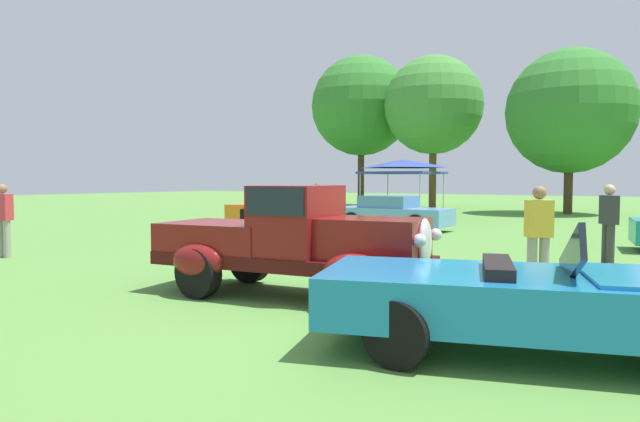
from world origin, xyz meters
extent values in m
plane|color=#568C3D|center=(0.00, 0.00, 0.00)|extent=(120.00, 120.00, 0.00)
cube|color=#400B0B|center=(-0.77, -0.02, 0.56)|extent=(4.40, 1.97, 0.20)
cube|color=maroon|center=(0.49, 0.14, 0.94)|extent=(1.70, 1.28, 0.60)
ellipsoid|color=silver|center=(1.30, 0.24, 0.92)|extent=(0.22, 0.54, 0.68)
cube|color=maroon|center=(-0.65, -0.01, 1.18)|extent=(1.18, 1.49, 1.04)
cube|color=black|center=(-0.65, -0.01, 1.48)|extent=(1.09, 1.51, 0.40)
cube|color=maroon|center=(-1.96, -0.18, 0.86)|extent=(2.01, 1.63, 0.48)
ellipsoid|color=maroon|center=(0.47, 0.86, 0.56)|extent=(0.96, 0.47, 0.52)
ellipsoid|color=maroon|center=(0.65, -0.57, 0.56)|extent=(0.96, 0.47, 0.52)
ellipsoid|color=maroon|center=(-2.05, 0.54, 0.56)|extent=(0.96, 0.47, 0.52)
ellipsoid|color=maroon|center=(-1.87, -0.89, 0.56)|extent=(0.96, 0.47, 0.52)
sphere|color=silver|center=(1.29, 0.68, 1.00)|extent=(0.18, 0.18, 0.18)
sphere|color=silver|center=(1.40, -0.19, 1.00)|extent=(0.18, 0.18, 0.18)
cylinder|color=black|center=(0.47, 0.86, 0.38)|extent=(0.76, 0.24, 0.76)
cylinder|color=black|center=(0.65, -0.57, 0.38)|extent=(0.76, 0.24, 0.76)
cylinder|color=black|center=(-2.05, 0.54, 0.38)|extent=(0.76, 0.24, 0.76)
cylinder|color=black|center=(-1.87, -0.89, 0.38)|extent=(0.76, 0.24, 0.76)
cube|color=#1E7AB7|center=(3.05, -1.01, 0.57)|extent=(4.72, 2.94, 0.52)
cube|color=black|center=(3.32, -0.93, 0.99)|extent=(0.43, 1.21, 0.82)
cube|color=black|center=(2.64, -1.14, 0.81)|extent=(0.62, 1.23, 0.28)
cylinder|color=black|center=(1.52, -0.68, 0.33)|extent=(0.66, 0.20, 0.66)
cylinder|color=black|center=(1.98, -2.15, 0.33)|extent=(0.66, 0.20, 0.66)
cube|color=orange|center=(-9.22, 11.07, 0.50)|extent=(4.36, 2.84, 0.60)
cube|color=#BB5914|center=(-9.37, 11.02, 1.00)|extent=(2.14, 1.92, 0.44)
cylinder|color=black|center=(-7.83, 10.70, 0.32)|extent=(0.64, 0.22, 0.64)
cylinder|color=black|center=(-10.14, 9.96, 0.32)|extent=(0.64, 0.22, 0.64)
cube|color=#669EDB|center=(-4.21, 11.03, 0.50)|extent=(4.05, 1.71, 0.60)
cube|color=#517EAF|center=(-4.38, 11.03, 1.00)|extent=(1.79, 1.46, 0.44)
cylinder|color=black|center=(-3.01, 10.25, 0.32)|extent=(0.64, 0.22, 0.64)
cylinder|color=black|center=(-5.43, 10.27, 0.32)|extent=(0.64, 0.22, 0.64)
cylinder|color=#7F7056|center=(-5.24, 7.53, 0.43)|extent=(0.16, 0.16, 0.86)
cylinder|color=#7F7056|center=(-5.15, 7.71, 0.43)|extent=(0.16, 0.16, 0.86)
cube|color=gold|center=(-5.19, 7.62, 1.16)|extent=(0.39, 0.47, 0.60)
sphere|color=brown|center=(-5.19, 7.62, 1.58)|extent=(0.22, 0.22, 0.22)
cylinder|color=#9E998E|center=(-8.69, -0.08, 0.43)|extent=(0.16, 0.16, 0.86)
cylinder|color=#9E998E|center=(-8.89, -0.14, 0.43)|extent=(0.16, 0.16, 0.86)
cube|color=#D1333D|center=(-8.79, -0.11, 1.16)|extent=(0.45, 0.34, 0.60)
sphere|color=#936B4C|center=(-8.79, -0.11, 1.58)|extent=(0.22, 0.22, 0.22)
cylinder|color=#9E998E|center=(2.24, 2.50, 0.43)|extent=(0.16, 0.16, 0.86)
cylinder|color=#9E998E|center=(2.41, 2.61, 0.43)|extent=(0.16, 0.16, 0.86)
cube|color=gold|center=(2.33, 2.55, 1.16)|extent=(0.47, 0.42, 0.60)
sphere|color=#936B4C|center=(2.33, 2.55, 1.58)|extent=(0.22, 0.22, 0.22)
cylinder|color=#383838|center=(2.98, 6.15, 0.43)|extent=(0.16, 0.16, 0.86)
cylinder|color=#383838|center=(3.08, 5.98, 0.43)|extent=(0.16, 0.16, 0.86)
cube|color=#2D2D33|center=(3.03, 6.06, 1.16)|extent=(0.41, 0.47, 0.60)
sphere|color=tan|center=(3.03, 6.06, 1.58)|extent=(0.22, 0.22, 0.22)
cylinder|color=#B7B7BC|center=(-4.80, 17.79, 1.02)|extent=(0.05, 0.05, 2.05)
cylinder|color=#B7B7BC|center=(-4.80, 14.95, 1.02)|extent=(0.05, 0.05, 2.05)
cylinder|color=#B7B7BC|center=(-7.64, 17.79, 1.02)|extent=(0.05, 0.05, 2.05)
cylinder|color=#B7B7BC|center=(-7.64, 14.95, 1.02)|extent=(0.05, 0.05, 2.05)
cube|color=#2D429E|center=(-6.22, 16.37, 2.10)|extent=(3.15, 3.15, 0.10)
pyramid|color=#2D429E|center=(-6.22, 16.37, 2.52)|extent=(3.09, 3.09, 0.38)
cylinder|color=#47331E|center=(-13.84, 26.56, 2.46)|extent=(0.44, 0.44, 4.93)
sphere|color=#337A2D|center=(-13.84, 26.56, 6.78)|extent=(6.72, 6.72, 6.72)
cylinder|color=brown|center=(-8.32, 25.56, 2.34)|extent=(0.44, 0.44, 4.68)
sphere|color=#428938|center=(-8.32, 25.56, 6.32)|extent=(5.97, 5.97, 5.97)
cylinder|color=#47331E|center=(-0.48, 24.48, 1.78)|extent=(0.44, 0.44, 3.56)
sphere|color=#337A2D|center=(-0.48, 24.48, 5.33)|extent=(6.43, 6.43, 6.43)
camera|label=1|loc=(4.15, -6.92, 1.79)|focal=31.24mm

